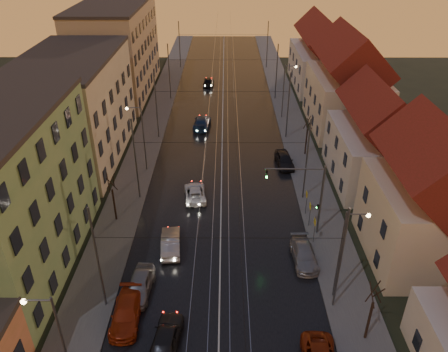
{
  "coord_description": "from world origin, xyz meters",
  "views": [
    {
      "loc": [
        0.44,
        -14.69,
        25.16
      ],
      "look_at": [
        0.3,
        22.79,
        3.4
      ],
      "focal_mm": 35.0,
      "sensor_mm": 36.0,
      "label": 1
    }
  ],
  "objects_px": {
    "street_lamp_2": "(140,132)",
    "traffic_light_mast": "(311,192)",
    "driving_car_0": "(166,337)",
    "parked_left_2": "(126,313)",
    "parked_right_2": "(284,160)",
    "street_lamp_1": "(345,247)",
    "driving_car_2": "(195,193)",
    "street_lamp_3": "(286,86)",
    "driving_car_1": "(171,242)",
    "street_lamp_0": "(56,337)",
    "driving_car_3": "(202,122)",
    "parked_left_3": "(140,285)",
    "parked_right_1": "(304,255)",
    "driving_car_4": "(208,82)"
  },
  "relations": [
    {
      "from": "driving_car_4",
      "to": "parked_left_2",
      "type": "bearing_deg",
      "value": 89.6
    },
    {
      "from": "traffic_light_mast",
      "to": "driving_car_2",
      "type": "relative_size",
      "value": 1.57
    },
    {
      "from": "street_lamp_0",
      "to": "driving_car_3",
      "type": "xyz_separation_m",
      "value": [
        6.2,
        40.41,
        -4.1
      ]
    },
    {
      "from": "street_lamp_0",
      "to": "street_lamp_3",
      "type": "height_order",
      "value": "same"
    },
    {
      "from": "street_lamp_0",
      "to": "parked_left_3",
      "type": "relative_size",
      "value": 1.76
    },
    {
      "from": "driving_car_3",
      "to": "parked_right_2",
      "type": "distance_m",
      "value": 15.28
    },
    {
      "from": "street_lamp_1",
      "to": "street_lamp_3",
      "type": "distance_m",
      "value": 36.0
    },
    {
      "from": "street_lamp_2",
      "to": "street_lamp_3",
      "type": "height_order",
      "value": "same"
    },
    {
      "from": "driving_car_0",
      "to": "driving_car_1",
      "type": "bearing_deg",
      "value": -79.28
    },
    {
      "from": "traffic_light_mast",
      "to": "driving_car_3",
      "type": "bearing_deg",
      "value": 114.05
    },
    {
      "from": "driving_car_2",
      "to": "parked_left_2",
      "type": "distance_m",
      "value": 16.88
    },
    {
      "from": "driving_car_0",
      "to": "driving_car_4",
      "type": "distance_m",
      "value": 55.45
    },
    {
      "from": "driving_car_0",
      "to": "parked_left_2",
      "type": "xyz_separation_m",
      "value": [
        -3.16,
        2.16,
        -0.06
      ]
    },
    {
      "from": "driving_car_2",
      "to": "driving_car_4",
      "type": "distance_m",
      "value": 36.88
    },
    {
      "from": "street_lamp_0",
      "to": "street_lamp_3",
      "type": "xyz_separation_m",
      "value": [
        18.21,
        44.0,
        0.0
      ]
    },
    {
      "from": "street_lamp_0",
      "to": "parked_right_1",
      "type": "xyz_separation_m",
      "value": [
        16.26,
        12.12,
        -4.21
      ]
    },
    {
      "from": "street_lamp_0",
      "to": "parked_left_2",
      "type": "height_order",
      "value": "street_lamp_0"
    },
    {
      "from": "driving_car_1",
      "to": "driving_car_3",
      "type": "relative_size",
      "value": 0.85
    },
    {
      "from": "street_lamp_2",
      "to": "driving_car_4",
      "type": "distance_m",
      "value": 31.85
    },
    {
      "from": "driving_car_0",
      "to": "driving_car_4",
      "type": "xyz_separation_m",
      "value": [
        0.93,
        55.44,
        -0.05
      ]
    },
    {
      "from": "driving_car_1",
      "to": "street_lamp_3",
      "type": "bearing_deg",
      "value": -119.57
    },
    {
      "from": "street_lamp_3",
      "to": "driving_car_1",
      "type": "distance_m",
      "value": 33.48
    },
    {
      "from": "parked_right_1",
      "to": "street_lamp_0",
      "type": "bearing_deg",
      "value": -146.13
    },
    {
      "from": "street_lamp_2",
      "to": "traffic_light_mast",
      "type": "height_order",
      "value": "street_lamp_2"
    },
    {
      "from": "street_lamp_0",
      "to": "street_lamp_1",
      "type": "relative_size",
      "value": 1.0
    },
    {
      "from": "street_lamp_2",
      "to": "parked_left_3",
      "type": "distance_m",
      "value": 20.23
    },
    {
      "from": "parked_left_3",
      "to": "parked_right_2",
      "type": "distance_m",
      "value": 24.88
    },
    {
      "from": "street_lamp_1",
      "to": "street_lamp_2",
      "type": "height_order",
      "value": "same"
    },
    {
      "from": "street_lamp_1",
      "to": "driving_car_0",
      "type": "relative_size",
      "value": 1.76
    },
    {
      "from": "driving_car_0",
      "to": "parked_left_2",
      "type": "distance_m",
      "value": 3.83
    },
    {
      "from": "street_lamp_1",
      "to": "parked_right_1",
      "type": "xyz_separation_m",
      "value": [
        -1.95,
        4.12,
        -4.21
      ]
    },
    {
      "from": "driving_car_4",
      "to": "driving_car_2",
      "type": "bearing_deg",
      "value": 93.8
    },
    {
      "from": "street_lamp_0",
      "to": "parked_left_2",
      "type": "relative_size",
      "value": 1.63
    },
    {
      "from": "street_lamp_0",
      "to": "street_lamp_3",
      "type": "distance_m",
      "value": 47.62
    },
    {
      "from": "street_lamp_3",
      "to": "driving_car_2",
      "type": "relative_size",
      "value": 1.74
    },
    {
      "from": "parked_right_2",
      "to": "driving_car_2",
      "type": "bearing_deg",
      "value": -150.04
    },
    {
      "from": "street_lamp_2",
      "to": "traffic_light_mast",
      "type": "relative_size",
      "value": 1.11
    },
    {
      "from": "driving_car_3",
      "to": "driving_car_4",
      "type": "bearing_deg",
      "value": -87.43
    },
    {
      "from": "parked_right_2",
      "to": "street_lamp_1",
      "type": "bearing_deg",
      "value": -90.6
    },
    {
      "from": "street_lamp_0",
      "to": "driving_car_2",
      "type": "xyz_separation_m",
      "value": [
        6.35,
        22.02,
        -4.25
      ]
    },
    {
      "from": "parked_right_1",
      "to": "driving_car_4",
      "type": "bearing_deg",
      "value": 98.99
    },
    {
      "from": "parked_left_2",
      "to": "parked_right_2",
      "type": "height_order",
      "value": "parked_right_2"
    },
    {
      "from": "driving_car_3",
      "to": "parked_right_2",
      "type": "height_order",
      "value": "driving_car_3"
    },
    {
      "from": "traffic_light_mast",
      "to": "driving_car_2",
      "type": "xyz_separation_m",
      "value": [
        -10.75,
        6.02,
        -3.96
      ]
    },
    {
      "from": "street_lamp_2",
      "to": "driving_car_1",
      "type": "relative_size",
      "value": 1.73
    },
    {
      "from": "street_lamp_3",
      "to": "driving_car_0",
      "type": "height_order",
      "value": "street_lamp_3"
    },
    {
      "from": "driving_car_4",
      "to": "parked_left_2",
      "type": "height_order",
      "value": "driving_car_4"
    },
    {
      "from": "street_lamp_0",
      "to": "street_lamp_1",
      "type": "bearing_deg",
      "value": 23.72
    },
    {
      "from": "street_lamp_1",
      "to": "traffic_light_mast",
      "type": "relative_size",
      "value": 1.11
    },
    {
      "from": "driving_car_1",
      "to": "driving_car_2",
      "type": "relative_size",
      "value": 1.01
    }
  ]
}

